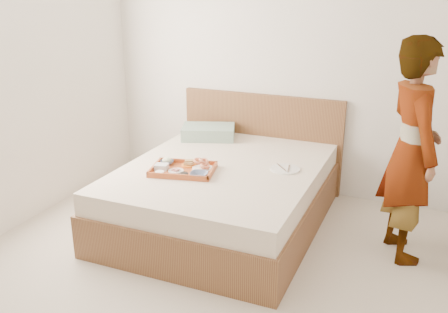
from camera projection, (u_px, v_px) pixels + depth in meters
ground at (185, 287)px, 3.39m from camera, size 3.50×4.00×0.01m
wall_back at (278, 59)px, 4.70m from camera, size 3.50×0.01×2.60m
bed at (223, 195)px, 4.22m from camera, size 1.65×2.00×0.53m
headboard at (261, 140)px, 5.00m from camera, size 1.65×0.06×0.95m
pillow at (208, 132)px, 4.87m from camera, size 0.60×0.50×0.12m
tray at (183, 169)px, 3.99m from camera, size 0.57×0.47×0.05m
prawn_plate at (203, 168)px, 4.02m from camera, size 0.21×0.21×0.01m
navy_bowl_big at (199, 175)px, 3.86m from camera, size 0.17×0.17×0.03m
sauce_dish at (184, 175)px, 3.86m from camera, size 0.09×0.09×0.03m
meat_plate at (176, 171)px, 3.97m from camera, size 0.15×0.15×0.01m
bread_plate at (189, 165)px, 4.10m from camera, size 0.15×0.15×0.01m
salad_bowl at (167, 162)px, 4.12m from camera, size 0.13×0.13×0.03m
plastic_tub at (161, 167)px, 4.00m from camera, size 0.12×0.11×0.05m
cheese_round at (160, 173)px, 3.90m from camera, size 0.09×0.09×0.03m
dinner_plate at (285, 169)px, 4.04m from camera, size 0.32×0.32×0.01m
person at (411, 151)px, 3.56m from camera, size 0.61×0.71×1.65m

